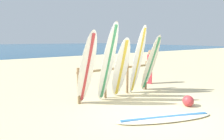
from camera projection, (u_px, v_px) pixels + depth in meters
name	position (u px, v px, depth m)	size (l,w,h in m)	color
ground_plane	(154.00, 113.00, 4.94)	(120.00, 120.00, 0.00)	beige
ocean_water	(3.00, 47.00, 51.85)	(120.00, 80.00, 0.01)	navy
surfboard_rack	(117.00, 76.00, 6.35)	(3.07, 0.09, 1.15)	olive
surfboard_leaning_far_left	(87.00, 69.00, 5.24)	(0.57, 0.96, 2.30)	white
surfboard_leaning_left	(108.00, 64.00, 5.51)	(0.56, 0.93, 2.56)	white
surfboard_leaning_center_left	(121.00, 68.00, 6.03)	(0.61, 0.77, 2.10)	white
surfboard_leaning_center	(138.00, 61.00, 6.42)	(0.58, 0.72, 2.53)	white
surfboard_leaning_center_right	(151.00, 64.00, 6.83)	(0.59, 0.85, 2.20)	silver
surfboard_lying_on_sand	(165.00, 118.00, 4.52)	(2.59, 1.47, 0.08)	beige
beachgoer_standing	(150.00, 65.00, 8.09)	(0.27, 0.30, 1.57)	#D8333F
beach_ball	(188.00, 101.00, 5.39)	(0.34, 0.34, 0.34)	#B73338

